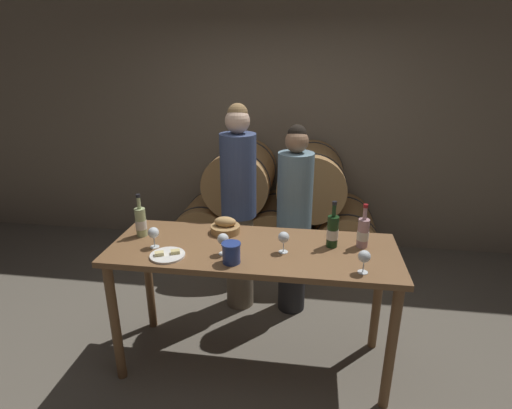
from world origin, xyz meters
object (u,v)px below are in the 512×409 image
Objects in this scene: blue_crock at (231,252)px; bread_basket at (225,227)px; person_right at (294,220)px; cheese_plate at (167,255)px; wine_bottle_red at (333,231)px; wine_glass_far_left at (153,233)px; tasting_table at (253,263)px; wine_glass_center at (284,238)px; person_left at (239,208)px; wine_bottle_white at (141,222)px; wine_glass_left at (223,240)px; wine_glass_right at (364,257)px; wine_bottle_rose at (363,233)px.

blue_crock reaches higher than bread_basket.
person_right is 1.19m from cheese_plate.
wine_bottle_red is at bearing -65.91° from person_right.
cheese_plate is 1.56× the size of wine_glass_far_left.
blue_crock is at bearing -113.99° from tasting_table.
cheese_plate is at bearing -129.32° from person_right.
wine_bottle_red is at bearing 22.78° from wine_glass_center.
cheese_plate is (-0.29, -0.92, 0.01)m from person_left.
wine_bottle_white is (-0.57, -0.64, 0.11)m from person_left.
wine_glass_far_left is at bearing 176.34° from wine_glass_left.
blue_crock is 0.35m from wine_glass_center.
wine_glass_right is (0.68, -0.23, 0.22)m from tasting_table.
wine_bottle_red is at bearing -172.93° from wine_bottle_rose.
wine_glass_right is at bearing -46.14° from person_left.
person_left is 0.87m from wine_glass_center.
bread_basket is 1.47× the size of wine_glass_right.
wine_bottle_rose is (0.94, -0.60, 0.10)m from person_left.
wine_glass_center is at bearing 158.11° from wine_glass_right.
wine_glass_right reaches higher than blue_crock.
wine_glass_right is (1.48, -0.31, -0.00)m from wine_bottle_white.
cheese_plate is 1.20m from wine_glass_right.
person_left is at bearing 93.73° from wine_glass_left.
wine_glass_right is (1.33, -0.14, 0.00)m from wine_glass_far_left.
wine_bottle_rose is at bearing 14.45° from cheese_plate.
person_left is 1.32m from wine_glass_right.
blue_crock is (0.13, -0.94, 0.07)m from person_left.
bread_basket is (-0.13, 0.43, -0.03)m from blue_crock.
wine_glass_right is (0.45, -0.95, 0.19)m from person_right.
wine_glass_right is at bearing -1.50° from cheese_plate.
wine_bottle_rose is 0.95m from bread_basket.
wine_bottle_white is 2.17× the size of wine_glass_center.
wine_bottle_rose is 0.35m from wine_glass_right.
wine_bottle_rose is 2.11× the size of wine_glass_left.
wine_glass_far_left is (-0.13, 0.11, 0.09)m from cheese_plate.
wine_bottle_white reaches higher than wine_glass_center.
wine_glass_center is 0.52m from wine_glass_right.
wine_bottle_rose reaches higher than blue_crock.
wine_glass_center reaches higher than cheese_plate.
bread_basket is 1.47× the size of wine_glass_far_left.
person_left is 0.95m from blue_crock.
bread_basket is at bearing 171.00° from wine_bottle_red.
wine_glass_right is at bearing -6.16° from wine_glass_far_left.
wine_glass_left is at bearing -3.66° from wine_glass_far_left.
person_right is 11.50× the size of wine_glass_center.
wine_bottle_white is 1.39× the size of cheese_plate.
wine_glass_far_left is (0.16, -0.16, -0.00)m from wine_bottle_white.
wine_bottle_white is at bearing -179.23° from wine_bottle_red.
wine_bottle_white is at bearing -178.40° from wine_bottle_rose.
wine_bottle_white is at bearing -148.20° from person_right.
wine_bottle_red is at bearing 26.96° from blue_crock.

